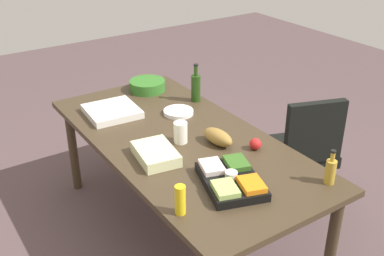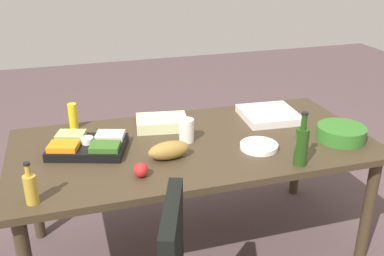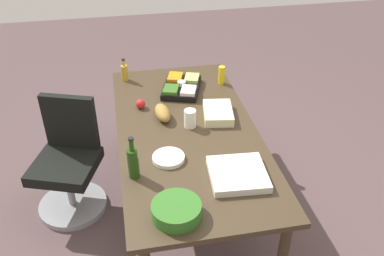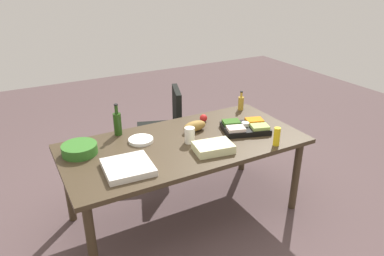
# 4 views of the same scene
# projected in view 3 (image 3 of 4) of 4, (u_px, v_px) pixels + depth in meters

# --- Properties ---
(ground_plane) EXTENTS (10.00, 10.00, 0.00)m
(ground_plane) POSITION_uv_depth(u_px,v_px,m) (188.00, 205.00, 3.59)
(ground_plane) COLOR #544142
(conference_table) EXTENTS (2.14, 1.04, 0.78)m
(conference_table) POSITION_uv_depth(u_px,v_px,m) (187.00, 138.00, 3.20)
(conference_table) COLOR #3D301F
(conference_table) RESTS_ON ground
(office_chair) EXTENTS (0.61, 0.61, 0.96)m
(office_chair) POSITION_uv_depth(u_px,v_px,m) (69.00, 169.00, 3.40)
(office_chair) COLOR gray
(office_chair) RESTS_ON ground
(mayo_jar) EXTENTS (0.10, 0.10, 0.14)m
(mayo_jar) POSITION_uv_depth(u_px,v_px,m) (190.00, 119.00, 3.15)
(mayo_jar) COLOR white
(mayo_jar) RESTS_ON conference_table
(mustard_bottle) EXTENTS (0.06, 0.06, 0.16)m
(mustard_bottle) POSITION_uv_depth(u_px,v_px,m) (222.00, 75.00, 3.73)
(mustard_bottle) COLOR yellow
(mustard_bottle) RESTS_ON conference_table
(salad_bowl) EXTENTS (0.33, 0.33, 0.09)m
(salad_bowl) POSITION_uv_depth(u_px,v_px,m) (176.00, 210.00, 2.39)
(salad_bowl) COLOR #316C24
(salad_bowl) RESTS_ON conference_table
(paper_plate_stack) EXTENTS (0.23, 0.23, 0.03)m
(paper_plate_stack) POSITION_uv_depth(u_px,v_px,m) (169.00, 158.00, 2.84)
(paper_plate_stack) COLOR white
(paper_plate_stack) RESTS_ON conference_table
(bread_loaf) EXTENTS (0.25, 0.14, 0.10)m
(bread_loaf) POSITION_uv_depth(u_px,v_px,m) (163.00, 113.00, 3.26)
(bread_loaf) COLOR olive
(bread_loaf) RESTS_ON conference_table
(dressing_bottle) EXTENTS (0.07, 0.07, 0.21)m
(dressing_bottle) POSITION_uv_depth(u_px,v_px,m) (124.00, 72.00, 3.78)
(dressing_bottle) COLOR gold
(dressing_bottle) RESTS_ON conference_table
(apple_red) EXTENTS (0.09, 0.09, 0.08)m
(apple_red) POSITION_uv_depth(u_px,v_px,m) (140.00, 104.00, 3.39)
(apple_red) COLOR red
(apple_red) RESTS_ON conference_table
(veggie_tray) EXTENTS (0.49, 0.41, 0.09)m
(veggie_tray) POSITION_uv_depth(u_px,v_px,m) (182.00, 87.00, 3.64)
(veggie_tray) COLOR black
(veggie_tray) RESTS_ON conference_table
(pizza_box) EXTENTS (0.39, 0.39, 0.05)m
(pizza_box) POSITION_uv_depth(u_px,v_px,m) (238.00, 174.00, 2.68)
(pizza_box) COLOR silver
(pizza_box) RESTS_ON conference_table
(sheet_cake) EXTENTS (0.35, 0.27, 0.07)m
(sheet_cake) POSITION_uv_depth(u_px,v_px,m) (218.00, 113.00, 3.29)
(sheet_cake) COLOR beige
(sheet_cake) RESTS_ON conference_table
(wine_bottle) EXTENTS (0.09, 0.09, 0.30)m
(wine_bottle) POSITION_uv_depth(u_px,v_px,m) (133.00, 162.00, 2.64)
(wine_bottle) COLOR #204112
(wine_bottle) RESTS_ON conference_table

